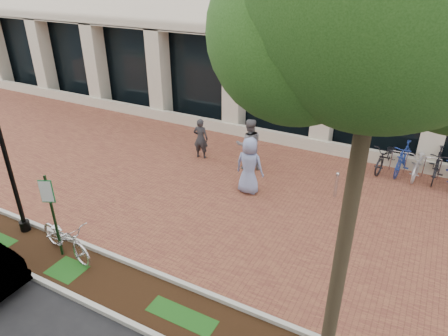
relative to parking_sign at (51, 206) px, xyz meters
The scene contains 13 objects.
ground 5.63m from the parking_sign, 68.19° to the left, with size 120.00×120.00×0.00m, color black.
brick_plaza 5.62m from the parking_sign, 68.19° to the left, with size 40.00×9.00×0.01m, color brown.
planting_strip 2.52m from the parking_sign, ahead, with size 40.00×1.50×0.01m, color black.
curb_plaza_side 2.53m from the parking_sign, 14.81° to the left, with size 40.00×0.12×0.12m, color beige.
curb_street_side 2.66m from the parking_sign, 25.66° to the right, with size 40.00×0.12×0.12m, color beige.
parking_sign is the anchor object (origin of this frame).
lamppost 1.96m from the parking_sign, behind, with size 0.36×0.36×4.05m.
locked_bicycle 0.99m from the parking_sign, 34.07° to the left, with size 0.71×2.03×1.07m, color silver.
pedestrian_left 6.83m from the parking_sign, 88.58° to the left, with size 0.59×0.38×1.61m, color #292A2E.
pedestrian_mid 7.18m from the parking_sign, 72.09° to the left, with size 0.94×0.73×1.94m, color slate.
pedestrian_right 6.05m from the parking_sign, 60.87° to the left, with size 0.95×0.62×1.94m, color #808EBF.
bollard 8.46m from the parking_sign, 48.48° to the left, with size 0.12×0.12×0.90m.
bike_rack_cluster 12.20m from the parking_sign, 48.54° to the left, with size 3.62×2.09×1.16m.
Camera 1 is at (5.62, -10.33, 6.80)m, focal length 32.00 mm.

